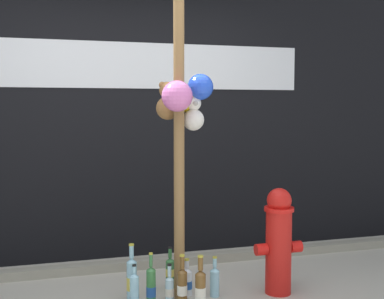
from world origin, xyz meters
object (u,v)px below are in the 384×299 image
at_px(bottle_2, 215,280).
at_px(bottle_8, 200,291).
at_px(bottle_1, 132,279).
at_px(bottle_0, 170,272).
at_px(bottle_3, 134,292).
at_px(bottle_4, 187,281).
at_px(fire_hydrant, 279,240).
at_px(memorial_post, 182,75).
at_px(bottle_7, 182,288).
at_px(bottle_6, 170,290).
at_px(bottle_5, 151,288).

relative_size(bottle_2, bottle_8, 0.73).
bearing_deg(bottle_8, bottle_1, 133.97).
distance_m(bottle_1, bottle_2, 0.63).
xyz_separation_m(bottle_0, bottle_1, (-0.33, -0.14, 0.03)).
bearing_deg(bottle_1, bottle_3, -95.17).
relative_size(bottle_1, bottle_4, 1.49).
height_order(fire_hydrant, bottle_1, fire_hydrant).
height_order(memorial_post, fire_hydrant, memorial_post).
xyz_separation_m(memorial_post, bottle_7, (-0.05, -0.19, -1.52)).
bearing_deg(bottle_3, bottle_2, 10.04).
bearing_deg(bottle_8, bottle_6, 129.04).
relative_size(bottle_0, bottle_3, 1.00).
relative_size(bottle_2, bottle_7, 0.77).
distance_m(bottle_2, bottle_7, 0.36).
xyz_separation_m(bottle_1, bottle_4, (0.42, -0.03, -0.05)).
relative_size(memorial_post, bottle_2, 8.93).
bearing_deg(bottle_1, bottle_7, -44.57).
xyz_separation_m(bottle_7, bottle_8, (0.10, -0.12, 0.01)).
relative_size(bottle_1, bottle_8, 1.00).
height_order(bottle_5, bottle_6, bottle_5).
relative_size(fire_hydrant, bottle_1, 1.94).
relative_size(memorial_post, bottle_7, 6.86).
relative_size(fire_hydrant, bottle_2, 2.66).
height_order(memorial_post, bottle_7, memorial_post).
relative_size(bottle_7, bottle_8, 0.95).
distance_m(bottle_2, bottle_8, 0.37).
bearing_deg(bottle_1, bottle_5, -65.32).
bearing_deg(bottle_0, fire_hydrant, -22.76).
xyz_separation_m(bottle_1, bottle_5, (0.10, -0.22, -0.00)).
bearing_deg(fire_hydrant, memorial_post, 174.18).
xyz_separation_m(bottle_2, bottle_6, (-0.38, -0.10, -0.00)).
distance_m(bottle_3, bottle_4, 0.49).
bearing_deg(bottle_2, bottle_5, -168.87).
bearing_deg(bottle_4, bottle_6, -134.80).
bearing_deg(bottle_7, bottle_0, 87.20).
xyz_separation_m(bottle_4, bottle_6, (-0.18, -0.19, 0.01)).
relative_size(memorial_post, bottle_3, 8.15).
height_order(fire_hydrant, bottle_2, fire_hydrant).
height_order(bottle_2, bottle_7, bottle_7).
distance_m(fire_hydrant, bottle_0, 0.90).
bearing_deg(bottle_4, bottle_2, -24.48).
bearing_deg(bottle_4, bottle_8, -91.97).
distance_m(bottle_6, bottle_7, 0.12).
relative_size(fire_hydrant, bottle_8, 1.95).
xyz_separation_m(bottle_2, bottle_4, (-0.20, 0.09, -0.02)).
xyz_separation_m(fire_hydrant, bottle_3, (-1.14, -0.04, -0.28)).
distance_m(fire_hydrant, bottle_7, 0.86).
bearing_deg(bottle_7, bottle_1, 135.43).
relative_size(bottle_6, bottle_8, 0.74).
distance_m(fire_hydrant, bottle_5, 1.05).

